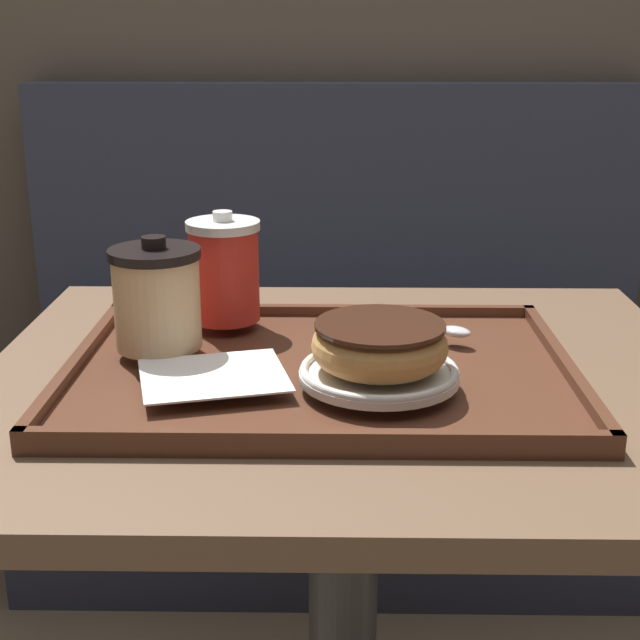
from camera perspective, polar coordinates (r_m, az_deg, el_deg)
name	(u,v)px	position (r m, az deg, el deg)	size (l,w,h in m)	color
booth_bench	(336,415)	(1.92, 1.03, -6.12)	(1.31, 0.44, 1.00)	#33384C
cafe_table	(344,527)	(1.04, 1.53, -13.13)	(0.78, 0.65, 0.76)	brown
serving_tray	(320,372)	(0.93, 0.00, -3.32)	(0.52, 0.37, 0.02)	#512D1E
napkin_paper	(213,375)	(0.88, -6.84, -3.53)	(0.17, 0.15, 0.00)	white
coffee_cup_front	(157,297)	(0.95, -10.40, 1.44)	(0.10, 0.10, 0.12)	#E0B784
coffee_cup_rear	(224,270)	(1.04, -6.14, 3.21)	(0.09, 0.09, 0.13)	red
plate_with_chocolate_donut	(379,373)	(0.87, 3.79, -3.37)	(0.16, 0.16, 0.01)	white
donut_chocolate_glazed	(380,344)	(0.86, 3.83, -1.57)	(0.13, 0.13, 0.04)	tan
spoon	(441,329)	(1.00, 7.78, -0.60)	(0.12, 0.09, 0.01)	silver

